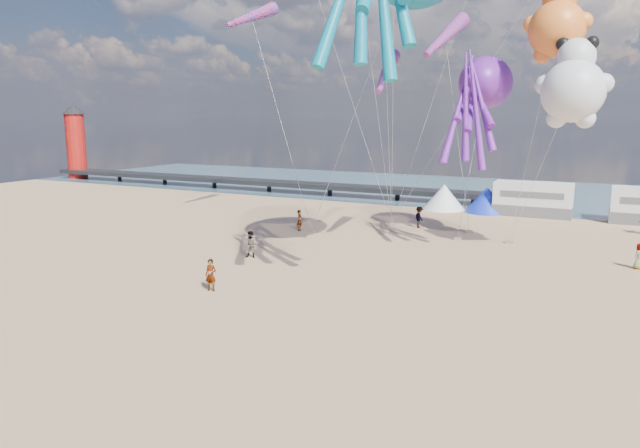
{
  "coord_description": "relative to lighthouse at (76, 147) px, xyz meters",
  "views": [
    {
      "loc": [
        11.45,
        -13.52,
        8.84
      ],
      "look_at": [
        1.72,
        6.0,
        4.68
      ],
      "focal_mm": 32.0,
      "sensor_mm": 36.0,
      "label": 1
    }
  ],
  "objects": [
    {
      "name": "motorhome_0",
      "position": [
        62.0,
        -4.0,
        -3.0
      ],
      "size": [
        6.6,
        2.5,
        3.0
      ],
      "primitive_type": "cube",
      "color": "silver",
      "rests_on": "ground"
    },
    {
      "name": "beachgoer_0",
      "position": [
        69.73,
        -20.33,
        -3.73
      ],
      "size": [
        0.62,
        0.67,
        1.53
      ],
      "primitive_type": "imported",
      "rotation": [
        0.0,
        0.0,
        0.95
      ],
      "color": "#7F6659",
      "rests_on": "ground"
    },
    {
      "name": "beachgoer_1",
      "position": [
        48.01,
        -28.21,
        -3.64
      ],
      "size": [
        0.95,
        0.75,
        1.72
      ],
      "primitive_type": "imported",
      "rotation": [
        0.0,
        0.0,
        0.27
      ],
      "color": "#7F6659",
      "rests_on": "ground"
    },
    {
      "name": "beachgoer_2",
      "position": [
        54.61,
        -14.01,
        -3.64
      ],
      "size": [
        1.05,
        1.06,
        1.72
      ],
      "primitive_type": "imported",
      "rotation": [
        0.0,
        0.0,
        2.33
      ],
      "color": "#7F6659",
      "rests_on": "ground"
    },
    {
      "name": "lighthouse",
      "position": [
        0.0,
        0.0,
        0.0
      ],
      "size": [
        2.6,
        2.6,
        9.0
      ],
      "primitive_type": "cylinder",
      "color": "#A5140F",
      "rests_on": "ground"
    },
    {
      "name": "tent_white",
      "position": [
        54.0,
        -4.0,
        -3.3
      ],
      "size": [
        4.0,
        4.0,
        2.4
      ],
      "primitive_type": "cone",
      "color": "white",
      "rests_on": "ground"
    },
    {
      "name": "sandbag_d",
      "position": [
        58.67,
        -14.35,
        -4.39
      ],
      "size": [
        0.5,
        0.35,
        0.22
      ],
      "primitive_type": "cube",
      "color": "gray",
      "rests_on": "ground"
    },
    {
      "name": "sandbag_a",
      "position": [
        47.76,
        -19.46,
        -4.39
      ],
      "size": [
        0.5,
        0.35,
        0.22
      ],
      "primitive_type": "cube",
      "color": "gray",
      "rests_on": "ground"
    },
    {
      "name": "windsock_mid",
      "position": [
        58.25,
        -22.2,
        9.0
      ],
      "size": [
        1.72,
        6.24,
        6.16
      ],
      "primitive_type": null,
      "rotation": [
        0.0,
        0.0,
        -0.12
      ],
      "color": "red"
    },
    {
      "name": "ground",
      "position": [
        56.0,
        -44.0,
        -4.5
      ],
      "size": [
        120.0,
        120.0,
        0.0
      ],
      "primitive_type": "plane",
      "color": "tan",
      "rests_on": "ground"
    },
    {
      "name": "tent_blue",
      "position": [
        58.0,
        -4.0,
        -3.3
      ],
      "size": [
        4.0,
        4.0,
        2.4
      ],
      "primitive_type": "cone",
      "color": "#1933CC",
      "rests_on": "ground"
    },
    {
      "name": "standing_person",
      "position": [
        49.95,
        -34.91,
        -3.66
      ],
      "size": [
        0.65,
        0.47,
        1.67
      ],
      "primitive_type": "imported",
      "rotation": [
        0.0,
        0.0,
        0.12
      ],
      "color": "tan",
      "rests_on": "ground"
    },
    {
      "name": "kite_teddy_orange",
      "position": [
        64.14,
        -18.14,
        9.56
      ],
      "size": [
        5.06,
        4.89,
        5.86
      ],
      "primitive_type": null,
      "rotation": [
        0.0,
        0.0,
        0.28
      ],
      "color": "orange"
    },
    {
      "name": "sandbag_e",
      "position": [
        52.29,
        -13.98,
        -4.39
      ],
      "size": [
        0.5,
        0.35,
        0.22
      ],
      "primitive_type": "cube",
      "color": "gray",
      "rests_on": "ground"
    },
    {
      "name": "windsock_left",
      "position": [
        41.07,
        -17.0,
        12.14
      ],
      "size": [
        1.98,
        6.05,
        5.95
      ],
      "primitive_type": null,
      "rotation": [
        0.0,
        0.0,
        -0.15
      ],
      "color": "red"
    },
    {
      "name": "pier",
      "position": [
        28.0,
        0.0,
        -3.5
      ],
      "size": [
        60.0,
        3.0,
        0.5
      ],
      "primitive_type": "cube",
      "color": "black",
      "rests_on": "ground"
    },
    {
      "name": "sandbag_c",
      "position": [
        61.93,
        -16.64,
        -4.39
      ],
      "size": [
        0.5,
        0.35,
        0.22
      ],
      "primitive_type": "cube",
      "color": "gray",
      "rests_on": "ground"
    },
    {
      "name": "beachgoer_5",
      "position": [
        46.59,
        -19.22,
        -3.68
      ],
      "size": [
        0.76,
        1.58,
        1.64
      ],
      "primitive_type": "imported",
      "rotation": [
        0.0,
        0.0,
        1.76
      ],
      "color": "#7F6659",
      "rests_on": "ground"
    },
    {
      "name": "water",
      "position": [
        56.0,
        11.0,
        -4.48
      ],
      "size": [
        120.0,
        120.0,
        0.0
      ],
      "primitive_type": "plane",
      "color": "#395C6E",
      "rests_on": "ground"
    },
    {
      "name": "kite_octopus_purple",
      "position": [
        59.6,
        -15.96,
        6.57
      ],
      "size": [
        6.87,
        9.33,
        9.8
      ],
      "primitive_type": null,
      "rotation": [
        0.0,
        0.0,
        0.42
      ],
      "color": "#671E98"
    },
    {
      "name": "kite_panda",
      "position": [
        65.45,
        -20.24,
        5.74
      ],
      "size": [
        4.94,
        4.71,
        6.25
      ],
      "primitive_type": null,
      "rotation": [
        0.0,
        0.0,
        0.13
      ],
      "color": "silver"
    },
    {
      "name": "windsock_right",
      "position": [
        55.37,
        -24.45,
        6.84
      ],
      "size": [
        1.72,
        5.19,
        5.11
      ],
      "primitive_type": null,
      "rotation": [
        0.0,
        0.0,
        0.16
      ],
      "color": "red"
    },
    {
      "name": "sandbag_b",
      "position": [
        58.44,
        -17.18,
        -4.39
      ],
      "size": [
        0.5,
        0.35,
        0.22
      ],
      "primitive_type": "cube",
      "color": "gray",
      "rests_on": "ground"
    }
  ]
}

